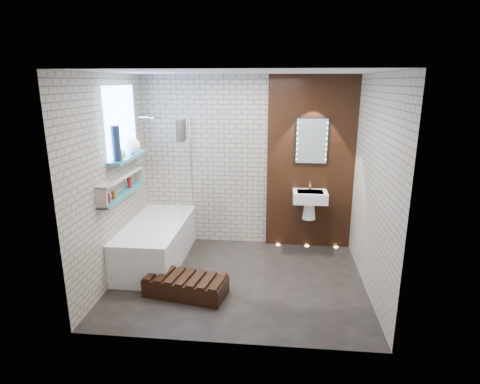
# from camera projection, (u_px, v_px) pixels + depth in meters

# --- Properties ---
(ground) EXTENTS (3.20, 3.20, 0.00)m
(ground) POSITION_uv_depth(u_px,v_px,m) (239.00, 280.00, 5.18)
(ground) COLOR black
(ground) RESTS_ON ground
(room_shell) EXTENTS (3.24, 3.20, 2.60)m
(room_shell) POSITION_uv_depth(u_px,v_px,m) (239.00, 183.00, 4.83)
(room_shell) COLOR tan
(room_shell) RESTS_ON ground
(walnut_panel) EXTENTS (1.30, 0.06, 2.60)m
(walnut_panel) POSITION_uv_depth(u_px,v_px,m) (310.00, 164.00, 5.95)
(walnut_panel) COLOR black
(walnut_panel) RESTS_ON ground
(clerestory_window) EXTENTS (0.18, 1.00, 0.94)m
(clerestory_window) POSITION_uv_depth(u_px,v_px,m) (121.00, 129.00, 5.15)
(clerestory_window) COLOR #7FADE0
(clerestory_window) RESTS_ON room_shell
(display_niche) EXTENTS (0.14, 1.30, 0.26)m
(display_niche) POSITION_uv_depth(u_px,v_px,m) (123.00, 185.00, 5.15)
(display_niche) COLOR teal
(display_niche) RESTS_ON room_shell
(bathtub) EXTENTS (0.79, 1.74, 0.70)m
(bathtub) POSITION_uv_depth(u_px,v_px,m) (157.00, 242.00, 5.65)
(bathtub) COLOR white
(bathtub) RESTS_ON ground
(bath_screen) EXTENTS (0.01, 0.78, 1.40)m
(bath_screen) POSITION_uv_depth(u_px,v_px,m) (186.00, 168.00, 5.77)
(bath_screen) COLOR white
(bath_screen) RESTS_ON bathtub
(towel) EXTENTS (0.09, 0.23, 0.30)m
(towel) POSITION_uv_depth(u_px,v_px,m) (181.00, 130.00, 5.45)
(towel) COLOR black
(towel) RESTS_ON bath_screen
(shower_head) EXTENTS (0.18, 0.18, 0.02)m
(shower_head) POSITION_uv_depth(u_px,v_px,m) (155.00, 117.00, 5.68)
(shower_head) COLOR silver
(shower_head) RESTS_ON room_shell
(washbasin) EXTENTS (0.50, 0.36, 0.58)m
(washbasin) POSITION_uv_depth(u_px,v_px,m) (310.00, 200.00, 5.90)
(washbasin) COLOR white
(washbasin) RESTS_ON walnut_panel
(led_mirror) EXTENTS (0.50, 0.02, 0.70)m
(led_mirror) POSITION_uv_depth(u_px,v_px,m) (312.00, 141.00, 5.82)
(led_mirror) COLOR black
(led_mirror) RESTS_ON walnut_panel
(walnut_step) EXTENTS (1.03, 0.60, 0.22)m
(walnut_step) POSITION_uv_depth(u_px,v_px,m) (186.00, 286.00, 4.80)
(walnut_step) COLOR black
(walnut_step) RESTS_ON ground
(niche_bottles) EXTENTS (0.06, 0.75, 0.14)m
(niche_bottles) POSITION_uv_depth(u_px,v_px,m) (120.00, 190.00, 5.07)
(niche_bottles) COLOR maroon
(niche_bottles) RESTS_ON display_niche
(sill_vases) EXTENTS (0.22, 0.69, 0.44)m
(sill_vases) POSITION_uv_depth(u_px,v_px,m) (127.00, 146.00, 5.17)
(sill_vases) COLOR white
(sill_vases) RESTS_ON clerestory_window
(floor_uplights) EXTENTS (0.96, 0.06, 0.01)m
(floor_uplights) POSITION_uv_depth(u_px,v_px,m) (307.00, 246.00, 6.24)
(floor_uplights) COLOR #FFD899
(floor_uplights) RESTS_ON ground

